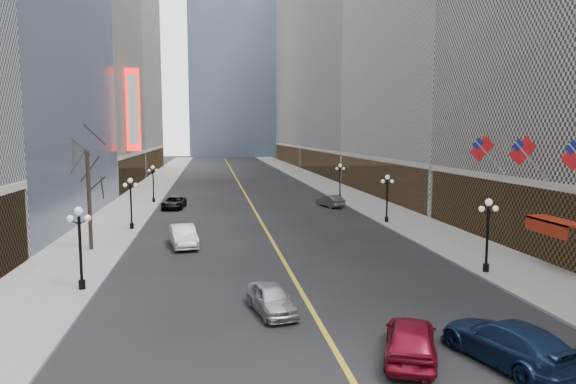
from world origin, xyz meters
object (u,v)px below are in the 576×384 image
object	(u,v)px
streetlamp_west_3	(153,180)
car_nb_far	(174,203)
car_nb_mid	(183,236)
car_sb_near	(508,342)
streetlamp_east_3	(340,177)
car_nb_near	(271,299)
streetlamp_east_2	(387,193)
car_sb_mid	(411,339)
streetlamp_west_1	(80,239)
streetlamp_west_2	(131,198)
car_sb_far	(330,201)
streetlamp_east_1	(488,227)

from	to	relation	value
streetlamp_west_3	car_nb_far	bearing A→B (deg)	-61.73
car_nb_mid	car_sb_near	distance (m)	25.70
streetlamp_east_3	car_nb_near	bearing A→B (deg)	-108.68
car_nb_mid	streetlamp_east_2	bearing A→B (deg)	11.45
car_nb_near	car_nb_mid	size ratio (longest dim) A/B	0.83
car_nb_near	car_sb_mid	world-z (taller)	car_sb_mid
streetlamp_east_2	car_nb_far	bearing A→B (deg)	148.41
streetlamp_west_1	car_nb_near	distance (m)	11.14
streetlamp_west_1	car_nb_mid	size ratio (longest dim) A/B	0.91
streetlamp_west_2	car_nb_mid	world-z (taller)	streetlamp_west_2
streetlamp_west_3	car_sb_far	xyz separation A→B (m)	(20.80, -6.39, -2.18)
streetlamp_west_3	streetlamp_east_1	bearing A→B (deg)	-56.75
streetlamp_east_1	car_nb_far	xyz separation A→B (m)	(-20.80, 30.79, -2.21)
car_nb_far	car_sb_far	distance (m)	18.04
streetlamp_west_2	car_nb_near	world-z (taller)	streetlamp_west_2
streetlamp_west_1	streetlamp_west_3	world-z (taller)	same
streetlamp_east_2	streetlamp_west_2	bearing A→B (deg)	180.00
streetlamp_east_3	car_sb_near	size ratio (longest dim) A/B	0.80
streetlamp_west_2	car_nb_near	xyz separation A→B (m)	(9.80, -22.82, -2.20)
car_nb_near	car_nb_far	world-z (taller)	car_nb_near
streetlamp_east_1	car_nb_far	size ratio (longest dim) A/B	0.91
streetlamp_east_3	streetlamp_east_2	bearing A→B (deg)	-90.00
streetlamp_east_1	car_sb_far	distance (m)	29.83
car_nb_near	streetlamp_west_3	bearing A→B (deg)	91.61
car_nb_mid	car_nb_far	size ratio (longest dim) A/B	1.00
car_sb_mid	car_sb_far	size ratio (longest dim) A/B	1.08
car_sb_far	car_sb_mid	bearing A→B (deg)	62.76
streetlamp_west_2	car_sb_far	distance (m)	23.92
streetlamp_east_3	car_sb_far	xyz separation A→B (m)	(-2.80, -6.39, -2.18)
streetlamp_east_2	car_sb_mid	distance (m)	30.13
streetlamp_east_3	car_nb_far	size ratio (longest dim) A/B	0.91
car_sb_near	car_sb_far	xyz separation A→B (m)	(2.88, 41.15, -0.10)
car_nb_far	car_nb_near	bearing A→B (deg)	-72.95
streetlamp_west_1	car_sb_near	distance (m)	21.41
streetlamp_east_1	streetlamp_east_2	bearing A→B (deg)	90.00
streetlamp_west_2	streetlamp_west_3	xyz separation A→B (m)	(0.00, 18.00, 0.00)
car_nb_far	car_sb_near	world-z (taller)	car_sb_near
streetlamp_west_3	car_sb_mid	bearing A→B (deg)	-72.77
streetlamp_west_1	streetlamp_west_2	world-z (taller)	same
car_sb_near	car_sb_mid	world-z (taller)	car_sb_near
streetlamp_east_1	car_sb_mid	xyz separation A→B (m)	(-9.14, -10.63, -2.10)
streetlamp_east_3	car_nb_far	bearing A→B (deg)	-165.95
streetlamp_east_2	car_sb_far	world-z (taller)	streetlamp_east_2
car_nb_mid	car_nb_far	xyz separation A→B (m)	(-2.07, 20.18, -0.13)
streetlamp_east_3	car_sb_far	bearing A→B (deg)	-113.68
streetlamp_east_2	car_nb_mid	xyz separation A→B (m)	(-18.73, -7.39, -2.08)
streetlamp_east_2	streetlamp_west_2	xyz separation A→B (m)	(-23.60, 0.00, 0.00)
streetlamp_east_1	car_nb_far	bearing A→B (deg)	124.04
streetlamp_west_1	car_nb_far	xyz separation A→B (m)	(2.80, 30.79, -2.21)
streetlamp_east_2	car_nb_near	world-z (taller)	streetlamp_east_2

